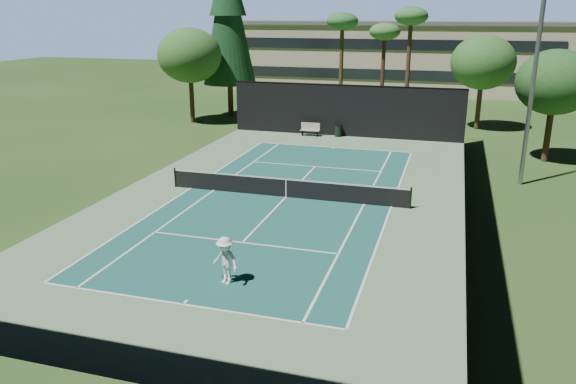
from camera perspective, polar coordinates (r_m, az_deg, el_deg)
name	(u,v)px	position (r m, az deg, el deg)	size (l,w,h in m)	color
ground	(286,197)	(29.43, -0.21, -0.54)	(160.00, 160.00, 0.00)	#28481B
apron_slab	(286,197)	(29.43, -0.21, -0.53)	(18.00, 32.00, 0.01)	#63885F
court_surface	(286,197)	(29.43, -0.21, -0.52)	(10.97, 23.77, 0.01)	#1B5850
court_lines	(286,197)	(29.42, -0.21, -0.50)	(11.07, 23.87, 0.01)	white
tennis_net	(286,187)	(29.26, -0.21, 0.50)	(12.90, 0.10, 1.10)	black
fence	(286,160)	(28.92, -0.18, 3.28)	(18.04, 32.05, 4.03)	black
player	(225,260)	(20.09, -6.38, -6.92)	(1.14, 0.65, 1.76)	white
tennis_ball_a	(78,262)	(23.36, -20.52, -6.64)	(0.07, 0.07, 0.07)	#E3F237
tennis_ball_b	(296,186)	(31.24, 0.81, 0.61)	(0.06, 0.06, 0.06)	#CBE834
tennis_ball_c	(311,178)	(32.71, 2.30, 1.40)	(0.08, 0.08, 0.08)	#C6E333
tennis_ball_d	(226,162)	(36.43, -6.30, 3.00)	(0.07, 0.07, 0.07)	#D5E534
park_bench	(310,129)	(44.35, 2.27, 6.42)	(1.50, 0.45, 1.02)	#B9AF9A
trash_bin	(338,131)	(44.19, 5.13, 6.23)	(0.56, 0.56, 0.95)	black
pine_tree	(228,9)	(52.73, -6.14, 17.98)	(4.80, 4.80, 15.00)	#4F3422
palm_a	(342,25)	(51.76, 5.54, 16.49)	(2.80, 2.80, 9.32)	#4C3820
palm_b	(385,35)	(53.20, 9.79, 15.46)	(2.80, 2.80, 8.42)	#452C1D
palm_c	(411,21)	(49.94, 12.38, 16.62)	(2.80, 2.80, 9.77)	#4F3021
decid_tree_a	(483,63)	(48.95, 19.20, 12.31)	(5.12, 5.12, 7.62)	#46321E
decid_tree_b	(555,83)	(39.44, 25.51, 10.01)	(4.80, 4.80, 7.14)	#4C3020
decid_tree_c	(190,56)	(50.02, -9.97, 13.49)	(5.44, 5.44, 8.09)	#49341F
campus_building	(391,55)	(73.36, 10.46, 13.51)	(40.50, 12.50, 8.30)	#C4B398
light_pole	(535,68)	(33.12, 23.81, 11.47)	(0.90, 0.25, 12.22)	gray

